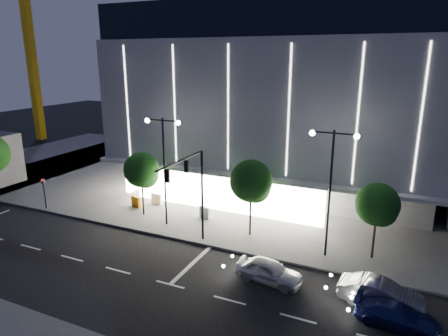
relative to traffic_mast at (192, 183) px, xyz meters
name	(u,v)px	position (x,y,z in m)	size (l,w,h in m)	color
ground	(157,266)	(-1.00, -3.34, -5.03)	(160.00, 160.00, 0.00)	black
sidewalk_museum	(311,179)	(4.00, 20.66, -4.95)	(70.00, 40.00, 0.15)	#474747
museum	(294,98)	(1.98, 18.97, 4.25)	(30.00, 25.80, 18.00)	#4C4C51
traffic_mast	(192,183)	(0.00, 0.00, 0.00)	(0.33, 5.89, 7.07)	black
street_lamp_west	(164,156)	(-4.00, 2.66, 0.93)	(3.16, 0.36, 9.00)	black
street_lamp_east	(331,176)	(9.00, 2.66, 0.93)	(3.16, 0.36, 9.00)	black
ped_signal_far	(44,190)	(-16.00, 1.16, -3.14)	(0.22, 0.24, 3.00)	black
tower_crane	(31,10)	(-41.92, 24.66, 15.48)	(32.00, 2.00, 28.50)	gold
tree_left	(142,172)	(-6.97, 3.68, -0.99)	(3.02, 3.02, 5.72)	black
tree_mid	(251,183)	(3.03, 3.68, -0.69)	(3.25, 3.25, 6.15)	black
tree_right	(378,207)	(12.03, 3.68, -1.14)	(2.91, 2.91, 5.51)	black
car_lead	(269,271)	(6.40, -1.98, -4.30)	(1.71, 4.24, 1.45)	silver
car_second	(381,294)	(12.88, -1.77, -4.27)	(1.59, 4.57, 1.51)	#B0B4B8
car_third	(397,315)	(13.79, -3.30, -4.41)	(1.72, 4.24, 1.23)	navy
barrier_a	(136,202)	(-8.68, 4.84, -4.38)	(1.10, 0.25, 1.00)	orange
barrier_b	(156,199)	(-7.41, 6.28, -4.38)	(1.10, 0.25, 1.00)	white
barrier_d	(205,212)	(-1.71, 5.13, -4.38)	(1.10, 0.25, 1.00)	#B9B9B9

